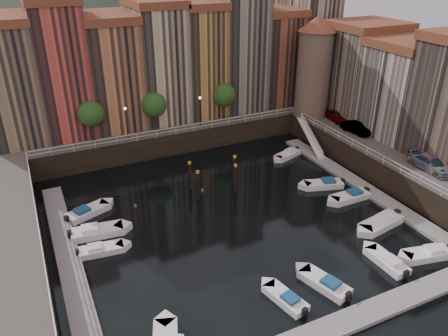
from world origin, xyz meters
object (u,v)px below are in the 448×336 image
corner_tower (314,66)px  gangway (311,136)px  boat_left_2 (100,250)px  car_b (356,129)px  car_c (431,164)px  car_a (336,116)px  boat_left_3 (96,232)px  mooring_pilings (215,178)px

corner_tower → gangway: 9.86m
boat_left_2 → corner_tower: bearing=31.0°
car_b → car_c: bearing=-97.2°
car_a → car_c: size_ratio=0.78×
car_b → car_c: car_c is taller
boat_left_3 → car_b: size_ratio=1.23×
car_c → car_a: bearing=88.8°
gangway → car_b: (4.17, -3.93, 1.78)m
corner_tower → car_a: corner_tower is taller
boat_left_3 → car_a: (35.02, 8.72, 3.31)m
boat_left_3 → boat_left_2: bearing=-86.9°
mooring_pilings → car_c: bearing=-27.6°
gangway → car_a: 5.09m
boat_left_3 → car_c: bearing=-5.9°
car_b → mooring_pilings: bearing=174.6°
mooring_pilings → car_b: car_b is taller
gangway → boat_left_2: 32.41m
boat_left_2 → car_a: car_a is taller
car_b → car_a: bearing=75.8°
car_a → car_b: car_a is taller
corner_tower → car_b: bearing=-81.4°
car_a → car_c: car_c is taller
mooring_pilings → car_a: 22.02m
gangway → car_b: 6.00m
boat_left_3 → car_a: size_ratio=1.25×
boat_left_2 → gangway: bearing=25.9°
mooring_pilings → car_a: car_a is taller
corner_tower → boat_left_2: size_ratio=3.25×
mooring_pilings → car_b: size_ratio=1.34×
boat_left_2 → car_c: car_c is taller
boat_left_3 → car_b: car_b is taller
mooring_pilings → gangway: bearing=16.5°
gangway → mooring_pilings: 17.18m
gangway → car_b: bearing=-43.3°
gangway → car_c: bearing=-74.6°
corner_tower → gangway: size_ratio=1.66×
gangway → boat_left_2: gangway is taller
gangway → boat_left_2: size_ratio=1.96×
boat_left_3 → car_b: bearing=13.4°
mooring_pilings → boat_left_3: size_ratio=1.08×
mooring_pilings → boat_left_2: (-14.05, -5.91, -1.33)m
corner_tower → mooring_pilings: corner_tower is taller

